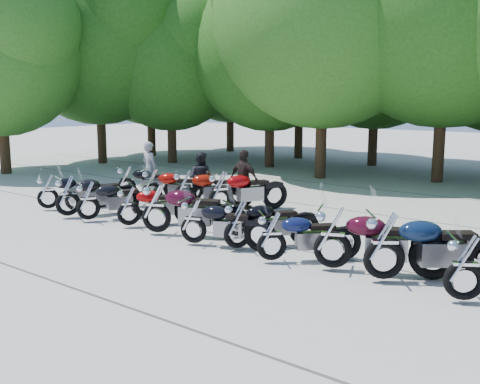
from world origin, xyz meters
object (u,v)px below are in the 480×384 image
Objects in this scene: motorcycle_13 at (152,184)px; motorcycle_14 at (185,187)px; rider_0 at (150,168)px; rider_2 at (244,180)px; motorcycle_9 at (385,243)px; motorcycle_8 at (333,235)px; motorcycle_15 at (220,190)px; motorcycle_1 at (68,194)px; motorcycle_5 at (193,219)px; motorcycle_7 at (272,234)px; motorcycle_0 at (48,190)px; motorcycle_6 at (238,223)px; motorcycle_10 at (465,265)px; rider_1 at (200,178)px; motorcycle_3 at (129,205)px; motorcycle_12 at (127,180)px; motorcycle_2 at (88,199)px; motorcycle_4 at (156,206)px.

motorcycle_14 is at bearing -118.12° from motorcycle_13.
rider_2 is (3.97, 0.05, -0.02)m from rider_0.
motorcycle_8 is at bearing 51.37° from motorcycle_9.
motorcycle_15 is (2.53, 0.23, 0.06)m from motorcycle_13.
motorcycle_1 is at bearing 102.12° from motorcycle_14.
motorcycle_7 is (2.12, -0.01, -0.01)m from motorcycle_5.
motorcycle_0 is at bearing 60.08° from motorcycle_15.
motorcycle_6 is 3.34m from motorcycle_9.
motorcycle_10 is (11.79, -0.15, 0.05)m from motorcycle_0.
motorcycle_10 is (1.43, -0.17, -0.08)m from motorcycle_9.
motorcycle_9 is 1.58× the size of rider_1.
motorcycle_3 is 3.44m from rider_1.
motorcycle_9 is at bearing -148.76° from motorcycle_3.
motorcycle_1 is 1.30× the size of rider_0.
motorcycle_7 is at bearing 122.91° from rider_1.
motorcycle_12 reaches higher than motorcycle_5.
motorcycle_1 is 1.09× the size of motorcycle_12.
motorcycle_13 is 1.49m from rider_1.
rider_0 is (-7.73, 3.86, 0.31)m from motorcycle_7.
rider_0 is at bearing -17.53° from motorcycle_3.
motorcycle_0 is 0.86× the size of motorcycle_15.
motorcycle_2 is 1.03× the size of motorcycle_3.
motorcycle_6 is at bearing 118.73° from rider_1.
motorcycle_5 is (1.33, -0.14, -0.12)m from motorcycle_4.
motorcycle_1 is 0.96× the size of motorcycle_15.
motorcycle_5 is 0.99× the size of motorcycle_12.
motorcycle_4 is at bearing 164.47° from motorcycle_14.
motorcycle_1 is 0.91× the size of motorcycle_9.
motorcycle_13 is 2.54m from motorcycle_15.
rider_0 is at bearing 25.19° from motorcycle_4.
rider_0 is at bearing 20.91° from motorcycle_14.
motorcycle_12 is at bearing 33.57° from motorcycle_4.
motorcycle_13 is at bearing 36.16° from motorcycle_9.
motorcycle_0 reaches higher than motorcycle_7.
motorcycle_10 is at bearing 155.70° from rider_2.
motorcycle_3 is at bearing 40.49° from motorcycle_7.
motorcycle_5 is 1.02× the size of motorcycle_7.
motorcycle_0 is 7.02m from motorcycle_6.
motorcycle_3 is at bearing 67.11° from motorcycle_8.
rider_2 is (-1.64, 3.90, 0.28)m from motorcycle_5.
motorcycle_9 is at bearing -129.59° from motorcycle_7.
motorcycle_15 is at bearing -100.06° from motorcycle_2.
motorcycle_6 is (1.03, 0.28, 0.02)m from motorcycle_5.
motorcycle_8 reaches higher than motorcycle_0.
motorcycle_1 is 1.08× the size of motorcycle_2.
motorcycle_8 is 9.63m from rider_0.
motorcycle_0 is 3.02m from motorcycle_13.
motorcycle_14 is 1.21m from motorcycle_15.
motorcycle_8 is 8.01m from motorcycle_13.
motorcycle_12 is at bearing 39.47° from motorcycle_14.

